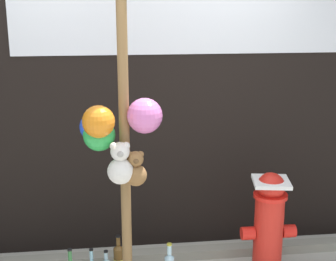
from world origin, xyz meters
TOP-DOWN VIEW (x-y plane):
  - building_wall at (0.00, 1.38)m, footprint 10.00×0.21m
  - curb_strip at (0.00, 1.01)m, footprint 8.00×0.12m
  - memorial_post at (-0.28, 0.45)m, footprint 0.57×0.36m
  - fire_hydrant at (0.89, 0.69)m, footprint 0.44×0.32m

SIDE VIEW (x-z plane):
  - curb_strip at x=0.00m, z-range 0.00..0.08m
  - fire_hydrant at x=0.89m, z-range 0.02..0.89m
  - memorial_post at x=-0.28m, z-range 0.16..2.79m
  - building_wall at x=0.00m, z-range 0.00..3.50m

